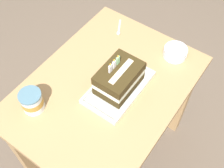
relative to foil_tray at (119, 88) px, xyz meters
The scene contains 7 objects.
ground_plane 0.79m from the foil_tray, 116.26° to the left, with size 8.00×8.00×0.00m, color #6B5B4C.
dining_table 0.15m from the foil_tray, 116.26° to the left, with size 0.98×0.72×0.78m.
foil_tray is the anchor object (origin of this frame).
birthday_cake 0.08m from the foil_tray, 90.00° to the left, with size 0.22×0.16×0.18m.
bowl_stack 0.38m from the foil_tray, 19.13° to the right, with size 0.13×0.13×0.09m.
ice_cream_tub 0.42m from the foil_tray, 140.64° to the left, with size 0.11×0.11×0.11m.
serving_spoon_near_tray 0.40m from the foil_tray, 34.54° to the left, with size 0.12×0.08×0.01m.
Camera 1 is at (-0.66, -0.51, 1.97)m, focal length 46.74 mm.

